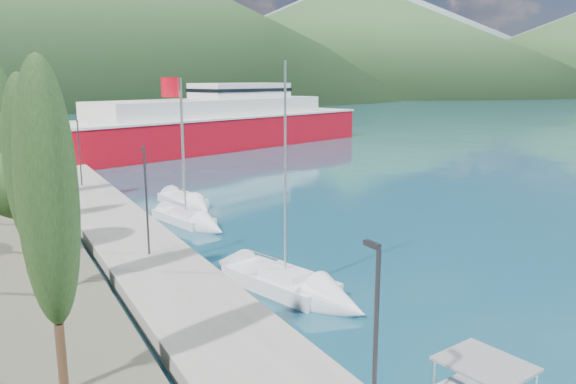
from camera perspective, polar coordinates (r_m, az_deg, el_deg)
ground at (r=137.95m, az=-21.69°, el=6.27°), size 1400.00×1400.00×0.00m
quay at (r=44.39m, az=-17.91°, el=-2.32°), size 5.00×88.00×0.80m
hills_far at (r=657.36m, az=-15.44°, el=16.90°), size 1480.00×900.00×180.00m
hills_near at (r=407.42m, az=-12.63°, el=16.63°), size 1010.00×520.00×115.00m
tree_row at (r=47.41m, az=-26.68°, el=4.62°), size 3.92×64.44×10.87m
lamp_posts at (r=32.96m, az=-14.62°, el=-0.23°), size 0.15×44.85×6.06m
sailboat_near at (r=27.61m, az=2.22°, el=-10.27°), size 4.85×8.99×12.38m
sailboat_mid at (r=41.12m, az=-9.18°, el=-3.15°), size 3.86×8.20×11.42m
sailboat_far at (r=47.18m, az=-9.76°, el=-1.26°), size 3.21×7.37×10.48m
ferry at (r=87.52m, az=-7.44°, el=6.70°), size 57.69×30.34×11.31m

